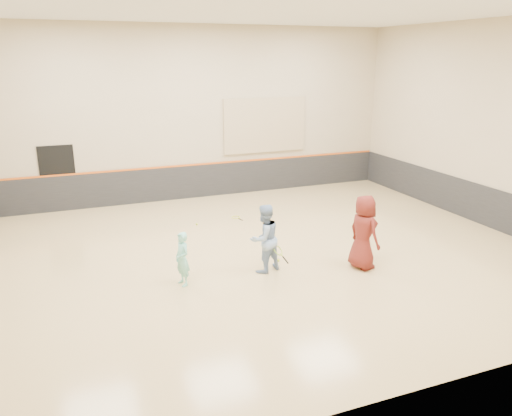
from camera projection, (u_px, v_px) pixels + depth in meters
name	position (u px, v px, depth m)	size (l,w,h in m)	color
room	(252.00, 226.00, 12.65)	(15.04, 12.04, 6.22)	tan
wainscot_back	(193.00, 182.00, 18.02)	(14.90, 0.04, 1.20)	#232326
wainscot_right	(479.00, 204.00, 15.32)	(0.04, 11.90, 1.20)	#232326
accent_stripe	(192.00, 165.00, 17.83)	(14.90, 0.03, 0.06)	#D85914
acoustic_panel	(265.00, 125.00, 18.43)	(3.20, 0.08, 2.00)	tan
doorway	(58.00, 179.00, 16.31)	(1.10, 0.05, 2.20)	black
girl	(182.00, 259.00, 11.09)	(0.45, 0.30, 1.24)	#80DECC
instructor	(264.00, 238.00, 11.74)	(0.81, 0.63, 1.66)	#84A2CC
young_man	(364.00, 232.00, 11.92)	(0.89, 0.58, 1.82)	maroon
held_racket	(278.00, 250.00, 11.78)	(0.47, 0.47, 0.50)	#95C12A
spare_racket	(236.00, 217.00, 15.92)	(0.61, 0.61, 0.05)	#D0DE30
ball_under_racket	(278.00, 260.00, 12.52)	(0.07, 0.07, 0.07)	#C7D932
ball_in_hand	(373.00, 224.00, 11.82)	(0.07, 0.07, 0.07)	#E8EF37
ball_beside_spare	(197.00, 224.00, 15.21)	(0.07, 0.07, 0.07)	#D1EB36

